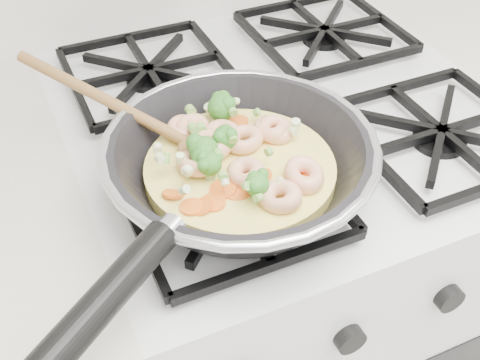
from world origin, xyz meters
name	(u,v)px	position (x,y,z in m)	size (l,w,h in m)	color
stove	(273,302)	(0.00, 1.70, 0.46)	(0.60, 0.60, 0.92)	silver
skillet	(236,163)	(-0.14, 1.56, 0.96)	(0.43, 0.45, 0.10)	black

